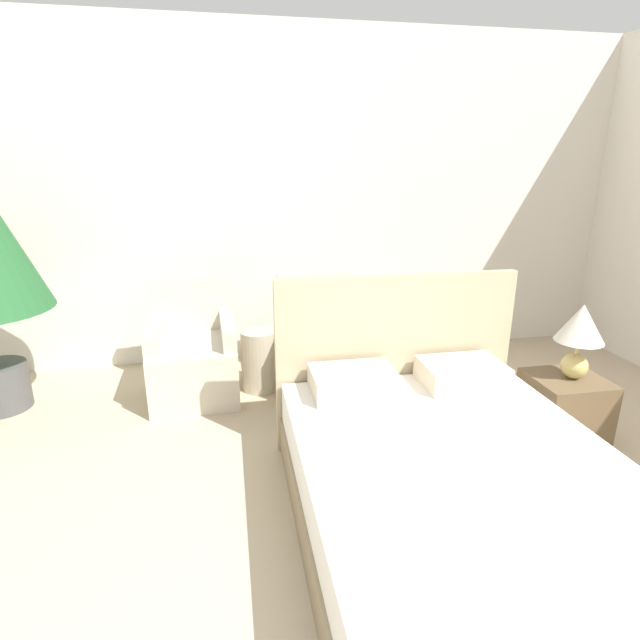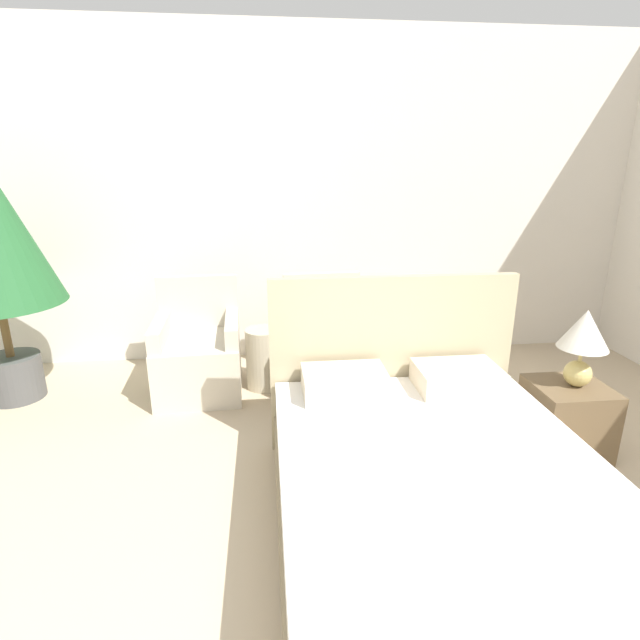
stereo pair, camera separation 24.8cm
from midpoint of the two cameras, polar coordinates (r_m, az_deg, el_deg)
The scene contains 7 objects.
wall_back at distance 4.61m, azimuth -3.85°, elevation 13.40°, with size 10.00×0.06×2.90m.
bed at distance 2.56m, azimuth 13.02°, elevation -19.25°, with size 1.55×2.20×1.13m.
armchair_near_window_left at distance 4.09m, azimuth -15.93°, elevation -4.64°, with size 0.69×0.73×0.89m.
armchair_near_window_right at distance 4.11m, azimuth -1.40°, elevation -3.83°, with size 0.69×0.73×0.89m.
nightstand at distance 3.62m, azimuth 24.26°, elevation -9.48°, with size 0.45×0.43×0.47m.
table_lamp at distance 3.43m, azimuth 25.79°, elevation -1.13°, with size 0.29×0.29×0.49m.
side_table at distance 4.11m, azimuth -8.62°, elevation -4.57°, with size 0.29×0.29×0.50m.
Camera 1 is at (-0.66, -0.54, 1.79)m, focal length 28.00 mm.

